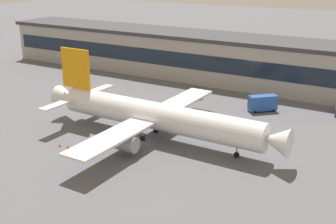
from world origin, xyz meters
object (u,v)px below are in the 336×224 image
airliner (155,116)px  traffic_cone_1 (60,145)px  traffic_cone_2 (68,147)px  catering_truck (263,103)px  traffic_cone_0 (93,166)px  pushback_tractor (194,94)px

airliner → traffic_cone_1: size_ratio=77.62×
traffic_cone_1 → traffic_cone_2: size_ratio=1.05×
catering_truck → traffic_cone_2: size_ratio=9.93×
traffic_cone_0 → traffic_cone_2: traffic_cone_2 is taller
catering_truck → airliner: bearing=-115.4°
catering_truck → pushback_tractor: catering_truck is taller
pushback_tractor → traffic_cone_1: bearing=-99.9°
traffic_cone_1 → airliner: bearing=44.3°
traffic_cone_1 → traffic_cone_2: bearing=4.7°
airliner → traffic_cone_0: (-2.30, -17.93, -4.89)m
catering_truck → pushback_tractor: bearing=176.6°
airliner → traffic_cone_1: bearing=-135.7°
pushback_tractor → traffic_cone_2: 45.15m
catering_truck → traffic_cone_2: bearing=-121.3°
pushback_tractor → traffic_cone_2: size_ratio=7.34×
catering_truck → traffic_cone_1: catering_truck is taller
airliner → catering_truck: bearing=64.6°
pushback_tractor → traffic_cone_0: size_ratio=8.49×
catering_truck → traffic_cone_2: (-26.44, -43.54, -1.94)m
pushback_tractor → traffic_cone_1: (-7.87, -44.94, -0.68)m
catering_truck → traffic_cone_0: (-16.33, -47.52, -1.99)m
catering_truck → pushback_tractor: size_ratio=1.35×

